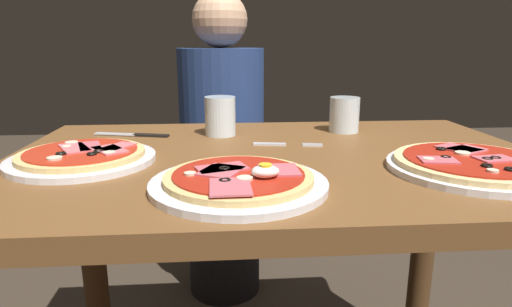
{
  "coord_description": "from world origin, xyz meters",
  "views": [
    {
      "loc": [
        -0.11,
        -0.87,
        1.0
      ],
      "look_at": [
        -0.05,
        -0.1,
        0.8
      ],
      "focal_mm": 30.3,
      "sensor_mm": 36.0,
      "label": 1
    }
  ],
  "objects": [
    {
      "name": "fork",
      "position": [
        0.02,
        0.08,
        0.78
      ],
      "size": [
        0.16,
        0.04,
        0.0
      ],
      "color": "silver",
      "rests_on": "dining_table"
    },
    {
      "name": "pizza_across_right",
      "position": [
        -0.39,
        -0.03,
        0.78
      ],
      "size": [
        0.28,
        0.28,
        0.03
      ],
      "color": "white",
      "rests_on": "dining_table"
    },
    {
      "name": "diner_person",
      "position": [
        -0.12,
        0.76,
        0.56
      ],
      "size": [
        0.32,
        0.32,
        1.18
      ],
      "rotation": [
        0.0,
        0.0,
        3.14
      ],
      "color": "black",
      "rests_on": "ground"
    },
    {
      "name": "water_glass_near",
      "position": [
        0.2,
        0.22,
        0.81
      ],
      "size": [
        0.08,
        0.08,
        0.09
      ],
      "color": "silver",
      "rests_on": "dining_table"
    },
    {
      "name": "pizza_foreground",
      "position": [
        -0.09,
        -0.21,
        0.78
      ],
      "size": [
        0.29,
        0.29,
        0.05
      ],
      "color": "white",
      "rests_on": "dining_table"
    },
    {
      "name": "water_glass_far",
      "position": [
        -0.12,
        0.21,
        0.81
      ],
      "size": [
        0.08,
        0.08,
        0.1
      ],
      "color": "silver",
      "rests_on": "dining_table"
    },
    {
      "name": "knife",
      "position": [
        -0.33,
        0.21,
        0.78
      ],
      "size": [
        0.19,
        0.07,
        0.01
      ],
      "color": "silver",
      "rests_on": "dining_table"
    },
    {
      "name": "pizza_across_left",
      "position": [
        0.34,
        -0.15,
        0.78
      ],
      "size": [
        0.31,
        0.31,
        0.03
      ],
      "color": "white",
      "rests_on": "dining_table"
    },
    {
      "name": "dining_table",
      "position": [
        0.0,
        0.0,
        0.64
      ],
      "size": [
        1.12,
        0.74,
        0.77
      ],
      "color": "brown",
      "rests_on": "ground"
    }
  ]
}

